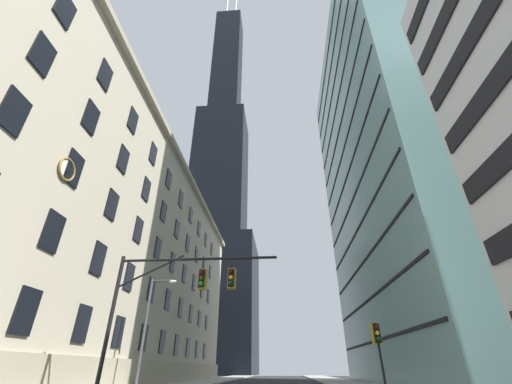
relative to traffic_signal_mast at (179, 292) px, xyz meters
name	(u,v)px	position (x,y,z in m)	size (l,w,h in m)	color
station_building	(113,261)	(-15.08, 19.88, 8.05)	(15.98, 59.33, 26.02)	#B2A88E
dark_skyscraper	(219,203)	(-16.90, 86.98, 50.57)	(27.88, 27.88, 189.02)	black
glass_office_midrise	(419,162)	(24.27, 20.31, 20.74)	(19.51, 34.38, 51.37)	gray
traffic_signal_mast	(179,292)	(0.00, 0.00, 0.00)	(8.56, 0.63, 6.76)	black
traffic_light_near_right	(377,337)	(10.06, 2.07, -2.02)	(0.40, 0.63, 3.49)	black
street_lamppost	(150,321)	(-4.72, 8.42, -0.27)	(2.07, 0.32, 7.64)	#47474C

